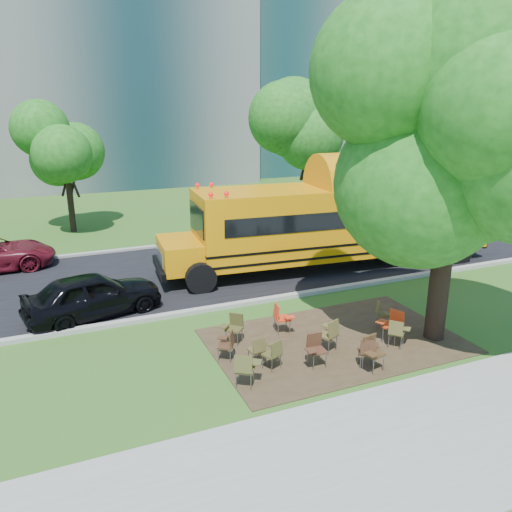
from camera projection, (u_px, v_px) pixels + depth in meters
name	position (u px, v px, depth m)	size (l,w,h in m)	color
ground	(296.00, 340.00, 14.32)	(160.00, 160.00, 0.00)	#2C5B1C
sidewalk	(411.00, 444.00, 9.91)	(60.00, 4.00, 0.04)	gray
dirt_patch	(335.00, 341.00, 14.25)	(7.00, 4.50, 0.03)	#382819
asphalt_road	(217.00, 269.00, 20.48)	(80.00, 8.00, 0.04)	black
kerb_near	(255.00, 301.00, 16.94)	(80.00, 0.25, 0.14)	gray
kerb_far	(190.00, 243.00, 24.08)	(80.00, 0.25, 0.14)	gray
building_main	(2.00, 45.00, 39.82)	(38.00, 16.00, 22.00)	slate
building_right	(335.00, 45.00, 53.10)	(30.00, 16.00, 25.00)	slate
bg_tree_2	(65.00, 151.00, 25.31)	(4.80, 4.80, 6.62)	black
bg_tree_3	(310.00, 131.00, 28.17)	(5.60, 5.60, 7.84)	black
bg_tree_4	(432.00, 141.00, 30.48)	(5.00, 5.00, 6.85)	black
main_tree	(456.00, 142.00, 12.85)	(7.20, 7.20, 9.18)	black
school_bus	(342.00, 220.00, 20.46)	(13.92, 4.12, 3.36)	orange
chair_0	(258.00, 348.00, 12.82)	(0.53, 0.50, 0.80)	#4F4522
chair_1	(245.00, 367.00, 11.74)	(0.78, 0.61, 0.92)	#4A4720
chair_2	(274.00, 352.00, 12.57)	(0.57, 0.65, 0.83)	#46421E
chair_3	(315.00, 347.00, 12.75)	(0.60, 0.52, 0.89)	#482919
chair_4	(368.00, 350.00, 12.68)	(0.68, 0.53, 0.83)	#3D2516
chair_5	(372.00, 350.00, 12.55)	(0.63, 0.64, 0.93)	#452D18
chair_6	(393.00, 323.00, 14.05)	(0.75, 0.65, 0.95)	#C53D15
chair_7	(397.00, 331.00, 13.71)	(0.72, 0.57, 0.85)	brown
chair_8	(228.00, 343.00, 13.07)	(0.55, 0.69, 0.82)	#412817
chair_9	(234.00, 325.00, 14.00)	(0.76, 0.60, 0.88)	#45401E
chair_10	(281.00, 316.00, 14.58)	(0.54, 0.65, 0.91)	red
chair_11	(330.00, 332.00, 13.47)	(0.66, 0.77, 0.97)	brown
chair_12	(382.00, 312.00, 15.00)	(0.53, 0.67, 0.81)	#4E4922
black_car	(93.00, 295.00, 15.76)	(1.71, 4.24, 1.45)	black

